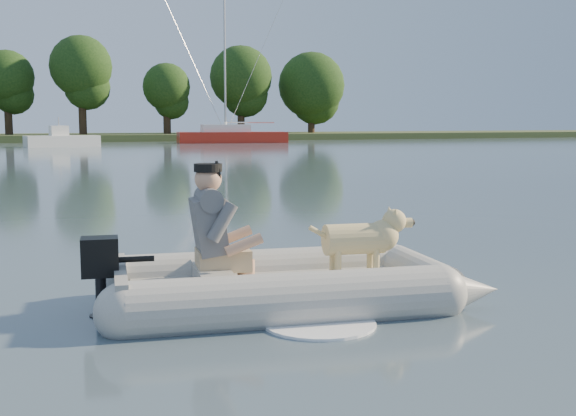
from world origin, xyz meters
name	(u,v)px	position (x,y,z in m)	size (l,w,h in m)	color
water	(336,303)	(0.00, 0.00, 0.00)	(160.00, 160.00, 0.00)	slate
shore_bank	(38,138)	(0.00, 62.00, 0.25)	(160.00, 12.00, 0.70)	#47512D
dinghy	(289,240)	(-0.45, 0.13, 0.64)	(4.92, 3.32, 1.48)	#9A9A95
man	(211,222)	(-1.19, 0.28, 0.84)	(0.78, 0.67, 1.16)	#5E5E63
dog	(354,244)	(0.25, 0.09, 0.56)	(1.00, 0.36, 0.67)	#D5B97B
outboard_motor	(101,280)	(-2.23, 0.36, 0.33)	(0.45, 0.31, 0.85)	black
motorboat	(62,133)	(0.85, 46.05, 0.98)	(5.08, 1.96, 2.15)	white
sailboat	(231,136)	(14.55, 50.87, 0.54)	(9.15, 3.81, 12.21)	#AF2114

